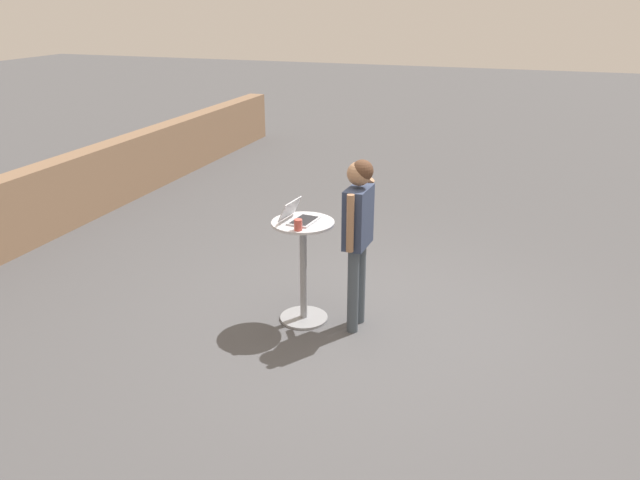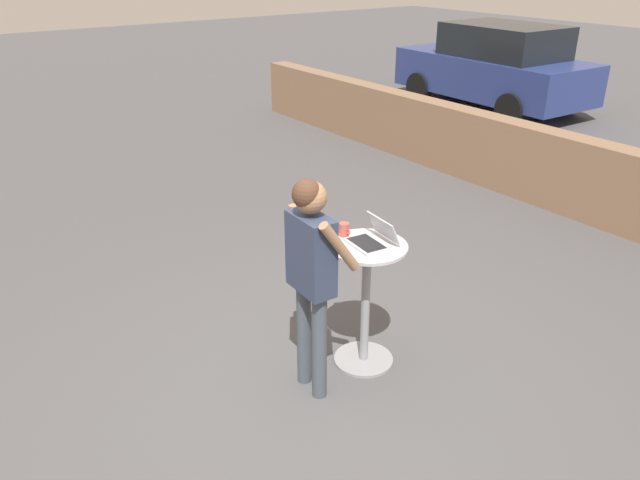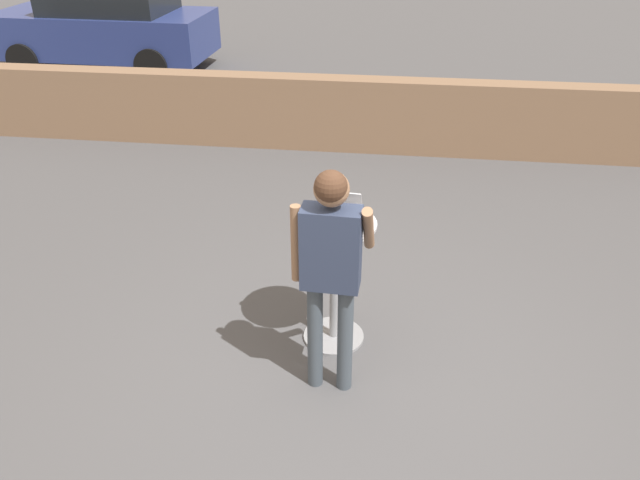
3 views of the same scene
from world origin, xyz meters
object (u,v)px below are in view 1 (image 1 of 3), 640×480
object	(u,v)px
cafe_table	(303,263)
coffee_mug	(298,225)
standing_person	(358,224)
laptop	(299,217)

from	to	relation	value
cafe_table	coffee_mug	size ratio (longest dim) A/B	9.15
cafe_table	coffee_mug	world-z (taller)	coffee_mug
coffee_mug	standing_person	world-z (taller)	standing_person
coffee_mug	cafe_table	bearing A→B (deg)	10.10
laptop	standing_person	xyz separation A→B (m)	(0.02, -0.59, -0.01)
standing_person	cafe_table	bearing A→B (deg)	93.08
cafe_table	standing_person	size ratio (longest dim) A/B	0.62
laptop	standing_person	world-z (taller)	standing_person
standing_person	coffee_mug	bearing A→B (deg)	117.62
laptop	standing_person	distance (m)	0.59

